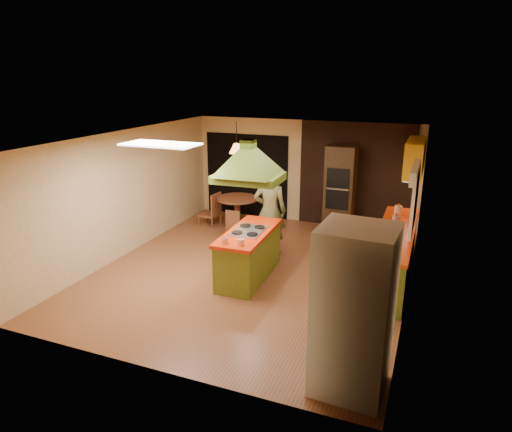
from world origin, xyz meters
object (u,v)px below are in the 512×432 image
at_px(man, 270,211).
at_px(canister_large, 398,211).
at_px(wall_oven, 340,188).
at_px(dining_table, 237,206).
at_px(kitchen_island, 249,254).
at_px(refrigerator, 354,311).

bearing_deg(man, canister_large, 175.75).
relative_size(man, canister_large, 8.29).
relative_size(man, wall_oven, 0.90).
distance_m(man, canister_large, 2.48).
relative_size(wall_oven, canister_large, 9.20).
relative_size(man, dining_table, 1.85).
bearing_deg(wall_oven, canister_large, -46.45).
bearing_deg(kitchen_island, canister_large, 34.06).
bearing_deg(canister_large, kitchen_island, -143.96).
height_order(refrigerator, canister_large, refrigerator).
relative_size(refrigerator, wall_oven, 1.00).
xyz_separation_m(wall_oven, dining_table, (-2.30, -0.71, -0.49)).
bearing_deg(refrigerator, wall_oven, 106.18).
bearing_deg(refrigerator, dining_table, 129.35).
height_order(refrigerator, dining_table, refrigerator).
height_order(wall_oven, dining_table, wall_oven).
bearing_deg(dining_table, kitchen_island, -62.02).
distance_m(refrigerator, wall_oven, 5.77).
bearing_deg(kitchen_island, dining_table, 116.00).
bearing_deg(canister_large, dining_table, 167.73).
xyz_separation_m(man, dining_table, (-1.30, 1.31, -0.39)).
relative_size(kitchen_island, man, 1.00).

